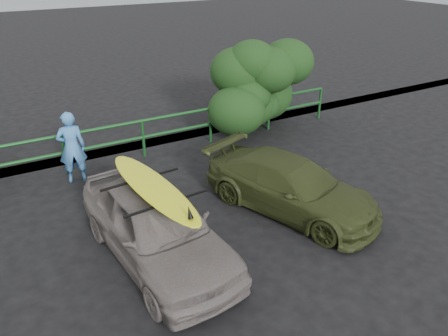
# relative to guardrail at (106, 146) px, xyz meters

# --- Properties ---
(ground) EXTENTS (80.00, 80.00, 0.00)m
(ground) POSITION_rel_guardrail_xyz_m (0.00, -5.00, -0.52)
(ground) COLOR black
(guardrail) EXTENTS (14.00, 0.08, 1.04)m
(guardrail) POSITION_rel_guardrail_xyz_m (0.00, 0.00, 0.00)
(guardrail) COLOR #164E1E
(guardrail) RESTS_ON ground
(shrub_right) EXTENTS (3.20, 2.40, 2.57)m
(shrub_right) POSITION_rel_guardrail_xyz_m (5.00, 0.50, 0.76)
(shrub_right) COLOR #1B3C16
(shrub_right) RESTS_ON ground
(sedan) EXTENTS (1.95, 4.08, 1.35)m
(sedan) POSITION_rel_guardrail_xyz_m (-0.28, -4.19, 0.15)
(sedan) COLOR slate
(sedan) RESTS_ON ground
(olive_vehicle) EXTENTS (2.79, 4.16, 1.12)m
(olive_vehicle) POSITION_rel_guardrail_xyz_m (2.76, -4.04, 0.04)
(olive_vehicle) COLOR #323C1A
(olive_vehicle) RESTS_ON ground
(man) EXTENTS (0.68, 0.49, 1.73)m
(man) POSITION_rel_guardrail_xyz_m (-0.89, -0.51, 0.35)
(man) COLOR #4689D3
(man) RESTS_ON ground
(roof_rack) EXTENTS (1.55, 1.16, 0.05)m
(roof_rack) POSITION_rel_guardrail_xyz_m (-0.28, -4.19, 0.85)
(roof_rack) COLOR black
(roof_rack) RESTS_ON sedan
(surfboard) EXTENTS (0.87, 2.97, 0.09)m
(surfboard) POSITION_rel_guardrail_xyz_m (-0.28, -4.19, 0.92)
(surfboard) COLOR yellow
(surfboard) RESTS_ON roof_rack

